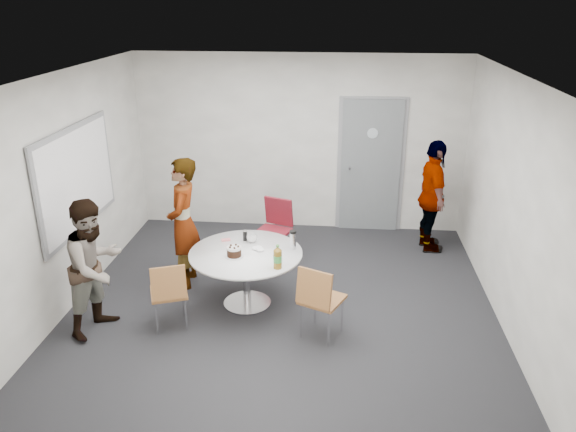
# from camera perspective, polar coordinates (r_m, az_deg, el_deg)

# --- Properties ---
(floor) EXTENTS (5.00, 5.00, 0.00)m
(floor) POSITION_cam_1_polar(r_m,az_deg,el_deg) (6.84, -0.53, -8.94)
(floor) COLOR black
(floor) RESTS_ON ground
(ceiling) EXTENTS (5.00, 5.00, 0.00)m
(ceiling) POSITION_cam_1_polar(r_m,az_deg,el_deg) (5.94, -0.63, 14.08)
(ceiling) COLOR silver
(ceiling) RESTS_ON wall_back
(wall_back) EXTENTS (5.00, 0.00, 5.00)m
(wall_back) POSITION_cam_1_polar(r_m,az_deg,el_deg) (8.65, 1.15, 7.37)
(wall_back) COLOR #B0AEA7
(wall_back) RESTS_ON floor
(wall_left) EXTENTS (0.00, 5.00, 5.00)m
(wall_left) POSITION_cam_1_polar(r_m,az_deg,el_deg) (6.97, -21.49, 2.28)
(wall_left) COLOR #B0AEA7
(wall_left) RESTS_ON floor
(wall_right) EXTENTS (0.00, 5.00, 5.00)m
(wall_right) POSITION_cam_1_polar(r_m,az_deg,el_deg) (6.51, 21.87, 0.92)
(wall_right) COLOR #B0AEA7
(wall_right) RESTS_ON floor
(wall_front) EXTENTS (5.00, 0.00, 5.00)m
(wall_front) POSITION_cam_1_polar(r_m,az_deg,el_deg) (4.03, -4.32, -10.40)
(wall_front) COLOR #B0AEA7
(wall_front) RESTS_ON floor
(door) EXTENTS (1.02, 0.17, 2.12)m
(door) POSITION_cam_1_polar(r_m,az_deg,el_deg) (8.71, 8.38, 5.03)
(door) COLOR slate
(door) RESTS_ON wall_back
(whiteboard) EXTENTS (0.04, 1.90, 1.25)m
(whiteboard) POSITION_cam_1_polar(r_m,az_deg,el_deg) (7.09, -20.62, 3.58)
(whiteboard) COLOR gray
(whiteboard) RESTS_ON wall_left
(table) EXTENTS (1.32, 1.32, 0.97)m
(table) POSITION_cam_1_polar(r_m,az_deg,el_deg) (6.58, -4.12, -4.44)
(table) COLOR white
(table) RESTS_ON floor
(chair_near_left) EXTENTS (0.50, 0.53, 0.81)m
(chair_near_left) POSITION_cam_1_polar(r_m,az_deg,el_deg) (6.27, -12.02, -7.35)
(chair_near_left) COLOR brown
(chair_near_left) RESTS_ON floor
(chair_near_right) EXTENTS (0.55, 0.57, 0.86)m
(chair_near_right) POSITION_cam_1_polar(r_m,az_deg,el_deg) (5.97, 3.13, -8.11)
(chair_near_right) COLOR brown
(chair_near_right) RESTS_ON floor
(chair_far) EXTENTS (0.55, 0.58, 0.90)m
(chair_far) POSITION_cam_1_polar(r_m,az_deg,el_deg) (7.69, -1.31, -0.82)
(chair_far) COLOR maroon
(chair_far) RESTS_ON floor
(person_main) EXTENTS (0.45, 0.64, 1.67)m
(person_main) POSITION_cam_1_polar(r_m,az_deg,el_deg) (7.07, -10.58, -0.74)
(person_main) COLOR #A5C6EA
(person_main) RESTS_ON floor
(person_left) EXTENTS (0.81, 0.90, 1.52)m
(person_left) POSITION_cam_1_polar(r_m,az_deg,el_deg) (6.38, -19.00, -4.88)
(person_left) COLOR white
(person_left) RESTS_ON floor
(person_right) EXTENTS (0.49, 0.99, 1.63)m
(person_right) POSITION_cam_1_polar(r_m,az_deg,el_deg) (8.19, 14.46, 1.92)
(person_right) COLOR black
(person_right) RESTS_ON floor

